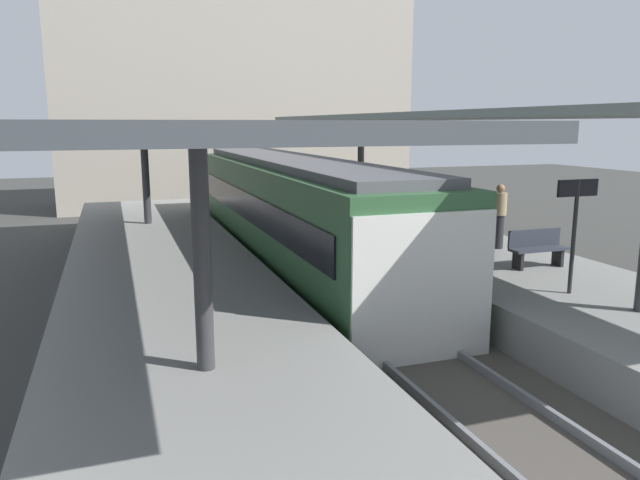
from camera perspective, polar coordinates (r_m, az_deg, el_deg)
The scene contains 15 objects.
ground_plane at distance 14.08m, azimuth 1.81°, elevation -6.46°, with size 80.00×80.00×0.00m, color #383835.
platform_left at distance 13.11m, azimuth -13.96°, elevation -5.83°, with size 4.40×28.00×1.00m, color gray.
platform_right at distance 15.67m, azimuth 14.92°, elevation -3.12°, with size 4.40×28.00×1.00m, color gray.
track_ballast at distance 14.05m, azimuth 1.81°, elevation -6.07°, with size 3.20×28.00×0.20m, color #4C4742.
rail_near_side at distance 13.77m, azimuth -1.00°, elevation -5.68°, with size 0.08×28.00×0.14m, color slate.
rail_far_side at distance 14.27m, azimuth 4.52°, elevation -5.12°, with size 0.08×28.00×0.14m, color slate.
commuter_train at distance 16.96m, azimuth -2.44°, elevation 2.54°, with size 2.78×15.10×3.10m.
canopy_left at distance 13.97m, azimuth -15.22°, elevation 10.25°, with size 4.18×21.00×3.25m.
canopy_right at distance 16.39m, azimuth 12.82°, elevation 11.30°, with size 4.18×21.00×3.51m.
platform_bench at distance 14.50m, azimuth 20.02°, elevation -0.64°, with size 1.40×0.41×0.86m.
platform_sign at distance 12.28m, azimuth 23.25°, elevation 2.62°, with size 0.90×0.08×2.21m.
litter_bin at distance 14.36m, azimuth 12.52°, elevation -0.60°, with size 0.44×0.44×0.80m, color maroon.
passenger_near_bench at distance 17.73m, azimuth 4.10°, elevation 3.42°, with size 0.36×0.36×1.71m.
passenger_mid_platform at distance 16.32m, azimuth 16.74°, elevation 2.28°, with size 0.36×0.36×1.69m.
station_building_backdrop at distance 33.20m, azimuth -8.14°, elevation 13.12°, with size 18.00×6.00×11.00m, color #A89E8E.
Camera 1 is at (-4.84, -12.53, 4.23)m, focal length 33.49 mm.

